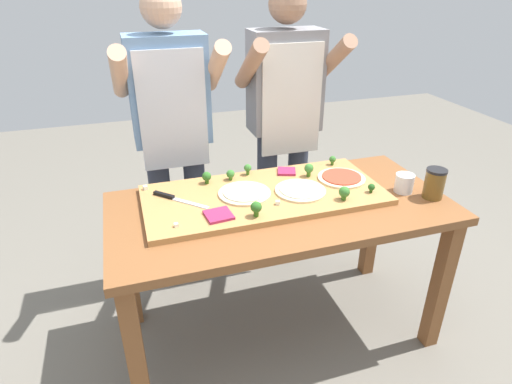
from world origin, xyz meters
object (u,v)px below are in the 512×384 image
(pizza_whole_white_garlic, at_px, (300,190))
(broccoli_floret_front_right, at_px, (333,160))
(broccoli_floret_back_left, at_px, (309,169))
(flour_cup, at_px, (404,184))
(broccoli_floret_front_mid, at_px, (371,187))
(cook_right, at_px, (285,113))
(cheese_crumble_a, at_px, (176,225))
(chefs_knife, at_px, (173,198))
(cheese_crumble_b, at_px, (278,203))
(prep_table, at_px, (281,225))
(broccoli_floret_back_mid, at_px, (256,208))
(broccoli_floret_center_right, at_px, (230,174))
(sauce_jar, at_px, (434,184))
(broccoli_floret_back_right, at_px, (207,177))
(pizza_whole_tomato_red, at_px, (341,178))
(broccoli_floret_front_left, at_px, (344,192))
(pizza_slice_far_left, at_px, (287,171))
(cheese_crumble_c, at_px, (145,188))
(cook_left, at_px, (172,124))
(broccoli_floret_center_left, at_px, (248,168))
(pizza_slice_near_left, at_px, (219,215))
(pizza_whole_cheese_artichoke, at_px, (245,193))

(pizza_whole_white_garlic, relative_size, broccoli_floret_front_right, 4.80)
(broccoli_floret_back_left, height_order, flour_cup, broccoli_floret_back_left)
(pizza_whole_white_garlic, height_order, broccoli_floret_front_mid, broccoli_floret_front_mid)
(cook_right, bearing_deg, cheese_crumble_a, -135.99)
(chefs_knife, height_order, flour_cup, flour_cup)
(cheese_crumble_a, relative_size, cook_right, 0.01)
(broccoli_floret_front_right, bearing_deg, broccoli_floret_back_left, -152.19)
(cheese_crumble_b, bearing_deg, prep_table, 51.33)
(cheese_crumble_a, bearing_deg, pizza_whole_white_garlic, 12.68)
(broccoli_floret_front_mid, bearing_deg, broccoli_floret_back_mid, -175.45)
(broccoli_floret_center_right, relative_size, sauce_jar, 0.36)
(prep_table, height_order, broccoli_floret_back_right, broccoli_floret_back_right)
(pizza_whole_tomato_red, distance_m, pizza_whole_white_garlic, 0.26)
(broccoli_floret_front_left, height_order, flour_cup, broccoli_floret_front_left)
(pizza_slice_far_left, bearing_deg, pizza_whole_tomato_red, -34.10)
(broccoli_floret_front_left, height_order, cheese_crumble_a, broccoli_floret_front_left)
(pizza_whole_tomato_red, distance_m, broccoli_floret_front_right, 0.18)
(cheese_crumble_c, bearing_deg, cook_left, 60.73)
(prep_table, bearing_deg, broccoli_floret_back_mid, -144.86)
(prep_table, relative_size, broccoli_floret_center_right, 29.70)
(broccoli_floret_back_mid, relative_size, cheese_crumble_a, 4.35)
(pizza_whole_tomato_red, bearing_deg, pizza_slice_far_left, 145.90)
(pizza_slice_far_left, distance_m, broccoli_floret_back_right, 0.42)
(broccoli_floret_back_left, bearing_deg, pizza_whole_white_garlic, -126.31)
(broccoli_floret_back_mid, relative_size, cheese_crumble_b, 3.75)
(pizza_whole_white_garlic, distance_m, broccoli_floret_center_left, 0.31)
(prep_table, bearing_deg, broccoli_floret_front_left, -18.31)
(broccoli_floret_center_left, bearing_deg, pizza_slice_near_left, -123.22)
(pizza_slice_far_left, distance_m, broccoli_floret_back_left, 0.12)
(cheese_crumble_a, relative_size, flour_cup, 0.18)
(broccoli_floret_front_left, bearing_deg, broccoli_floret_front_mid, 9.16)
(cheese_crumble_a, bearing_deg, broccoli_floret_center_left, 42.94)
(pizza_whole_white_garlic, height_order, cook_left, cook_left)
(pizza_whole_white_garlic, relative_size, cheese_crumble_b, 13.11)
(broccoli_floret_back_mid, bearing_deg, pizza_whole_tomato_red, 22.89)
(prep_table, distance_m, chefs_knife, 0.51)
(pizza_whole_cheese_artichoke, xyz_separation_m, broccoli_floret_front_left, (0.41, -0.19, 0.03))
(pizza_whole_cheese_artichoke, height_order, pizza_whole_white_garlic, same)
(broccoli_floret_back_right, relative_size, cheese_crumble_b, 3.24)
(pizza_slice_near_left, xyz_separation_m, cheese_crumble_b, (0.27, 0.02, 0.00))
(broccoli_floret_front_right, bearing_deg, cook_left, 156.45)
(broccoli_floret_front_left, distance_m, sauce_jar, 0.44)
(pizza_whole_white_garlic, xyz_separation_m, sauce_jar, (0.59, -0.19, 0.04))
(pizza_whole_tomato_red, relative_size, broccoli_floret_front_left, 3.67)
(broccoli_floret_front_left, xyz_separation_m, sauce_jar, (0.43, -0.06, 0.01))
(broccoli_floret_back_left, relative_size, broccoli_floret_center_left, 1.21)
(broccoli_floret_center_left, relative_size, flour_cup, 0.63)
(broccoli_floret_back_right, distance_m, sauce_jar, 1.07)
(broccoli_floret_front_right, relative_size, sauce_jar, 0.35)
(sauce_jar, bearing_deg, flour_cup, 135.28)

